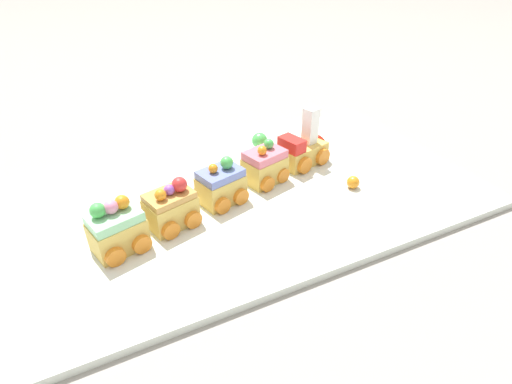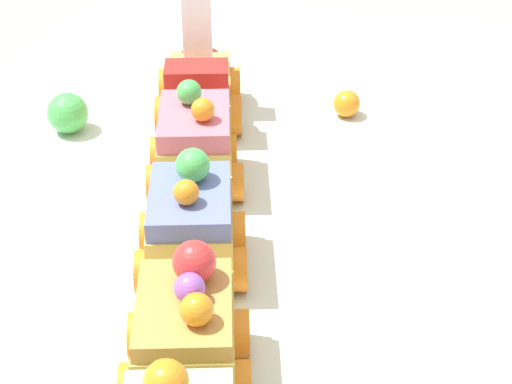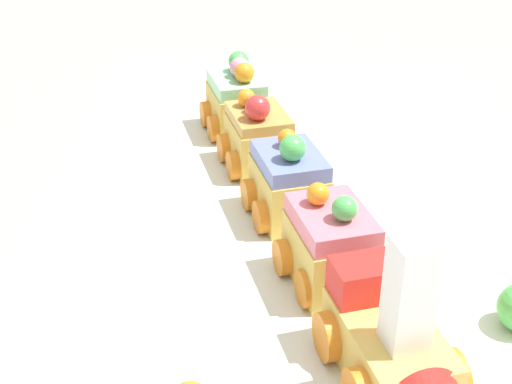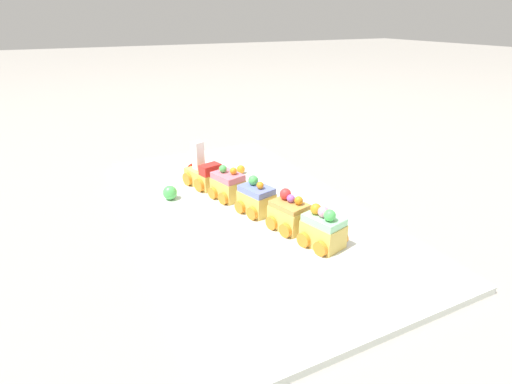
{
  "view_description": "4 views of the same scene",
  "coord_description": "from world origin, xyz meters",
  "px_view_note": "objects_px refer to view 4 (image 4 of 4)",
  "views": [
    {
      "loc": [
        -0.2,
        -0.5,
        0.37
      ],
      "look_at": [
        0.02,
        -0.03,
        0.03
      ],
      "focal_mm": 28.0,
      "sensor_mm": 36.0,
      "label": 1
    },
    {
      "loc": [
        -0.4,
        -0.14,
        0.33
      ],
      "look_at": [
        0.01,
        -0.04,
        0.05
      ],
      "focal_mm": 60.0,
      "sensor_mm": 36.0,
      "label": 2
    },
    {
      "loc": [
        0.46,
        -0.03,
        0.3
      ],
      "look_at": [
        0.05,
        -0.03,
        0.07
      ],
      "focal_mm": 50.0,
      "sensor_mm": 36.0,
      "label": 3
    },
    {
      "loc": [
        -0.67,
        0.31,
        0.37
      ],
      "look_at": [
        -0.03,
        -0.0,
        0.06
      ],
      "focal_mm": 28.0,
      "sensor_mm": 36.0,
      "label": 4
    }
  ],
  "objects_px": {
    "cake_car_strawberry": "(228,186)",
    "cake_car_blueberry": "(256,199)",
    "cake_car_caramel": "(289,215)",
    "gumball_green": "(170,193)",
    "cake_train_locomotive": "(201,174)",
    "gumball_orange": "(241,169)",
    "cake_car_mint": "(323,230)"
  },
  "relations": [
    {
      "from": "cake_car_strawberry",
      "to": "cake_car_blueberry",
      "type": "bearing_deg",
      "value": -179.99
    },
    {
      "from": "cake_car_caramel",
      "to": "gumball_green",
      "type": "distance_m",
      "value": 0.28
    },
    {
      "from": "cake_train_locomotive",
      "to": "gumball_orange",
      "type": "height_order",
      "value": "cake_train_locomotive"
    },
    {
      "from": "cake_car_blueberry",
      "to": "cake_car_mint",
      "type": "bearing_deg",
      "value": 179.83
    },
    {
      "from": "cake_car_mint",
      "to": "gumball_green",
      "type": "relative_size",
      "value": 2.53
    },
    {
      "from": "cake_train_locomotive",
      "to": "cake_car_blueberry",
      "type": "height_order",
      "value": "cake_train_locomotive"
    },
    {
      "from": "cake_car_caramel",
      "to": "cake_car_mint",
      "type": "relative_size",
      "value": 1.0
    },
    {
      "from": "cake_train_locomotive",
      "to": "gumball_orange",
      "type": "xyz_separation_m",
      "value": [
        0.02,
        -0.11,
        -0.02
      ]
    },
    {
      "from": "cake_car_caramel",
      "to": "gumball_green",
      "type": "height_order",
      "value": "cake_car_caramel"
    },
    {
      "from": "cake_train_locomotive",
      "to": "cake_car_caramel",
      "type": "relative_size",
      "value": 1.52
    },
    {
      "from": "cake_car_strawberry",
      "to": "cake_car_mint",
      "type": "height_order",
      "value": "cake_car_mint"
    },
    {
      "from": "cake_train_locomotive",
      "to": "cake_car_strawberry",
      "type": "distance_m",
      "value": 0.1
    },
    {
      "from": "gumball_green",
      "to": "cake_car_caramel",
      "type": "bearing_deg",
      "value": -143.66
    },
    {
      "from": "cake_car_blueberry",
      "to": "gumball_orange",
      "type": "xyz_separation_m",
      "value": [
        0.21,
        -0.06,
        -0.02
      ]
    },
    {
      "from": "cake_car_blueberry",
      "to": "gumball_green",
      "type": "height_order",
      "value": "cake_car_blueberry"
    },
    {
      "from": "cake_car_blueberry",
      "to": "cake_car_strawberry",
      "type": "bearing_deg",
      "value": 0.01
    },
    {
      "from": "cake_car_blueberry",
      "to": "cake_car_mint",
      "type": "xyz_separation_m",
      "value": [
        -0.16,
        -0.04,
        0.0
      ]
    },
    {
      "from": "gumball_orange",
      "to": "cake_car_mint",
      "type": "bearing_deg",
      "value": 177.62
    },
    {
      "from": "gumball_green",
      "to": "cake_car_strawberry",
      "type": "bearing_deg",
      "value": -112.62
    },
    {
      "from": "cake_car_mint",
      "to": "gumball_green",
      "type": "distance_m",
      "value": 0.35
    },
    {
      "from": "cake_car_blueberry",
      "to": "cake_car_mint",
      "type": "distance_m",
      "value": 0.17
    },
    {
      "from": "cake_car_mint",
      "to": "gumball_orange",
      "type": "bearing_deg",
      "value": -17.79
    },
    {
      "from": "cake_train_locomotive",
      "to": "cake_car_mint",
      "type": "distance_m",
      "value": 0.36
    },
    {
      "from": "cake_car_caramel",
      "to": "gumball_orange",
      "type": "relative_size",
      "value": 3.69
    },
    {
      "from": "cake_car_caramel",
      "to": "cake_train_locomotive",
      "type": "bearing_deg",
      "value": 0.09
    },
    {
      "from": "gumball_green",
      "to": "gumball_orange",
      "type": "relative_size",
      "value": 1.46
    },
    {
      "from": "cake_car_mint",
      "to": "gumball_orange",
      "type": "height_order",
      "value": "cake_car_mint"
    },
    {
      "from": "cake_train_locomotive",
      "to": "cake_car_blueberry",
      "type": "relative_size",
      "value": 1.52
    },
    {
      "from": "cake_car_strawberry",
      "to": "cake_car_caramel",
      "type": "distance_m",
      "value": 0.18
    },
    {
      "from": "cake_car_caramel",
      "to": "gumball_green",
      "type": "relative_size",
      "value": 2.53
    },
    {
      "from": "cake_car_caramel",
      "to": "gumball_green",
      "type": "xyz_separation_m",
      "value": [
        0.22,
        0.16,
        -0.01
      ]
    },
    {
      "from": "cake_car_blueberry",
      "to": "gumball_green",
      "type": "distance_m",
      "value": 0.19
    }
  ]
}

